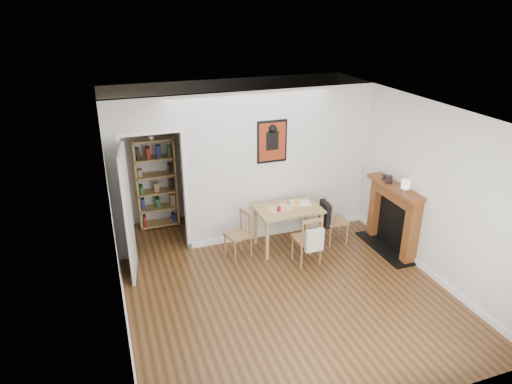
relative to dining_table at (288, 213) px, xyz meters
name	(u,v)px	position (x,y,z in m)	size (l,w,h in m)	color
ground	(278,279)	(-0.52, -0.87, -0.64)	(5.20, 5.20, 0.00)	brown
room_shell	(255,169)	(-0.42, 0.48, 0.65)	(5.20, 5.20, 5.20)	silver
dining_table	(288,213)	(0.00, 0.00, 0.00)	(1.07, 0.68, 0.73)	#AA874F
chair_left	(238,235)	(-0.89, -0.04, -0.25)	(0.49, 0.49, 0.79)	#986A47
chair_right	(335,220)	(0.82, -0.12, -0.23)	(0.48, 0.43, 0.81)	#986A47
chair_front	(307,239)	(0.09, -0.58, -0.21)	(0.44, 0.49, 0.85)	#986A47
bookshelf	(156,183)	(-1.94, 1.53, 0.20)	(0.72, 0.29, 1.70)	#AA874F
fireplace	(394,215)	(1.64, -0.62, -0.03)	(0.45, 1.25, 1.16)	brown
red_glass	(279,209)	(-0.20, -0.07, 0.13)	(0.06, 0.06, 0.08)	maroon
orange_fruit	(297,202)	(0.19, 0.07, 0.13)	(0.09, 0.09, 0.09)	orange
placemat	(280,208)	(-0.14, 0.03, 0.09)	(0.39, 0.29, 0.00)	beige
notebook	(300,203)	(0.26, 0.10, 0.10)	(0.33, 0.25, 0.02)	silver
mantel_lamp	(406,185)	(1.54, -0.93, 0.65)	(0.13, 0.13, 0.21)	silver
ceramic_jar_a	(389,180)	(1.54, -0.51, 0.58)	(0.11, 0.11, 0.13)	black
ceramic_jar_b	(385,177)	(1.56, -0.35, 0.56)	(0.07, 0.07, 0.09)	black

